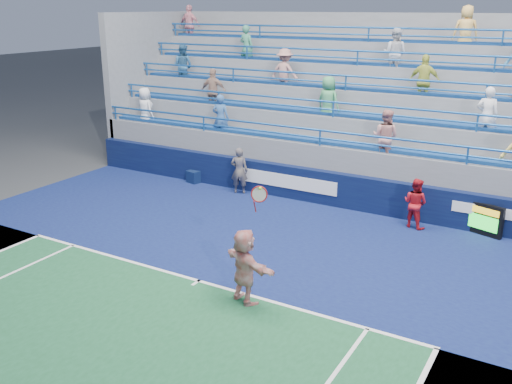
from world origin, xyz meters
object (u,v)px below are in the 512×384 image
Objects in this scene: serve_speed_board at (480,218)px; judge_chair at (195,176)px; line_judge at (239,171)px; tennis_player at (245,266)px; ball_girl at (415,203)px.

judge_chair is at bearing -179.80° from serve_speed_board.
judge_chair is 2.13m from line_judge.
judge_chair is at bearing 132.88° from tennis_player.
judge_chair is at bearing -27.65° from line_judge.
ball_girl is (8.05, -0.39, 0.48)m from judge_chair.
tennis_player is 1.83× the size of ball_girl.
tennis_player is at bearing 101.91° from line_judge.
tennis_player is at bearing 88.62° from ball_girl.
judge_chair is 0.50× the size of line_judge.
tennis_player is at bearing -47.12° from judge_chair.
serve_speed_board is at bearing -149.94° from ball_girl.
tennis_player reaches higher than ball_girl.
serve_speed_board is at bearing 161.35° from line_judge.
tennis_player reaches higher than serve_speed_board.
tennis_player is 1.68× the size of line_judge.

